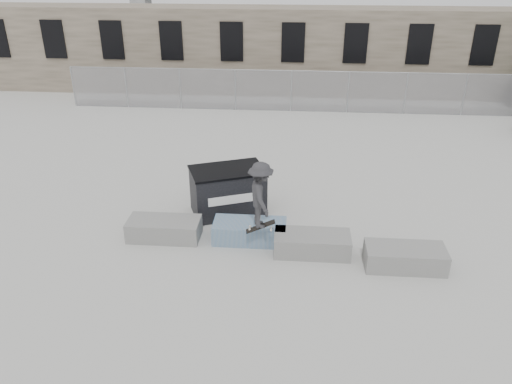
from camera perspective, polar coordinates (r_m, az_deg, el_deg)
ground at (r=13.73m, az=2.96°, el=-6.13°), size 120.00×120.00×0.00m
stone_wall at (r=28.31m, az=4.26°, el=15.80°), size 36.00×2.58×4.50m
chainlink_fence at (r=24.92m, az=4.03°, el=11.50°), size 22.06×0.06×2.02m
planter_far_left at (r=14.16m, az=-10.46°, el=-4.08°), size 2.00×0.90×0.56m
planter_center_left at (r=13.81m, az=-0.74°, el=-4.43°), size 2.00×0.90×0.56m
planter_center_right at (r=13.34m, az=6.44°, el=-5.81°), size 2.00×0.90×0.56m
planter_offset at (r=13.26m, az=16.67°, el=-7.09°), size 2.00×0.90×0.56m
dumpster at (r=15.09m, az=-3.24°, el=0.16°), size 2.50×2.02×1.43m
skateboarder at (r=12.58m, az=0.54°, el=-0.38°), size 0.94×1.28×1.95m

